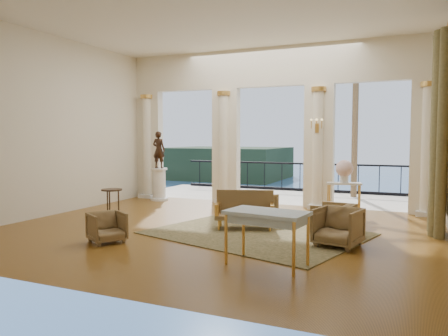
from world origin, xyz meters
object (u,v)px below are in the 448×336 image
at_px(armchair_a, 107,226).
at_px(pedestal, 159,185).
at_px(armchair_d, 258,205).
at_px(game_table, 267,217).
at_px(statue, 159,150).
at_px(console_table, 344,188).
at_px(armchair_b, 338,225).
at_px(side_table, 112,194).
at_px(armchair_c, 334,219).
at_px(settee, 245,210).

bearing_deg(armchair_a, pedestal, 52.83).
bearing_deg(pedestal, armchair_d, -26.57).
relative_size(game_table, statue, 1.15).
distance_m(pedestal, console_table, 5.63).
height_order(game_table, pedestal, pedestal).
bearing_deg(armchair_b, side_table, -170.17).
distance_m(armchair_c, side_table, 4.96).
distance_m(console_table, side_table, 5.73).
height_order(armchair_c, game_table, game_table).
height_order(armchair_d, game_table, game_table).
height_order(armchair_c, settee, settee).
relative_size(armchair_c, statue, 0.65).
bearing_deg(pedestal, statue, 0.00).
relative_size(pedestal, statue, 0.89).
relative_size(armchair_b, console_table, 0.85).
distance_m(armchair_c, settee, 1.88).
distance_m(armchair_d, statue, 4.55).
bearing_deg(armchair_b, armchair_d, 153.39).
bearing_deg(console_table, settee, -136.15).
height_order(armchair_a, statue, statue).
xyz_separation_m(armchair_d, console_table, (1.70, 1.75, 0.30)).
xyz_separation_m(game_table, console_table, (0.40, 5.06, -0.08)).
height_order(armchair_c, armchair_d, armchair_d).
height_order(settee, game_table, game_table).
height_order(armchair_b, game_table, game_table).
distance_m(armchair_a, pedestal, 5.46).
xyz_separation_m(armchair_b, statue, (-6.03, 3.64, 1.19)).
xyz_separation_m(armchair_a, console_table, (3.58, 4.85, 0.36)).
distance_m(armchair_c, pedestal, 6.53).
distance_m(armchair_a, side_table, 1.99).
relative_size(armchair_b, side_table, 1.00).
bearing_deg(settee, armchair_d, 72.81).
height_order(armchair_b, settee, settee).
height_order(armchair_b, armchair_c, armchair_b).
xyz_separation_m(settee, side_table, (-3.05, -0.58, 0.26)).
xyz_separation_m(armchair_b, armchair_c, (-0.20, 0.71, -0.02)).
bearing_deg(armchair_c, statue, -107.63).
bearing_deg(side_table, armchair_b, -1.99).
relative_size(armchair_b, game_table, 0.59).
relative_size(armchair_c, console_table, 0.81).
bearing_deg(armchair_b, pedestal, 160.74).
bearing_deg(armchair_c, armchair_b, 24.72).
height_order(pedestal, console_table, pedestal).
height_order(pedestal, statue, statue).
distance_m(armchair_d, game_table, 3.57).
height_order(armchair_c, console_table, console_table).
bearing_deg(game_table, settee, 125.78).
bearing_deg(game_table, armchair_b, 71.49).
distance_m(settee, console_table, 3.16).
bearing_deg(armchair_c, game_table, -5.44).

